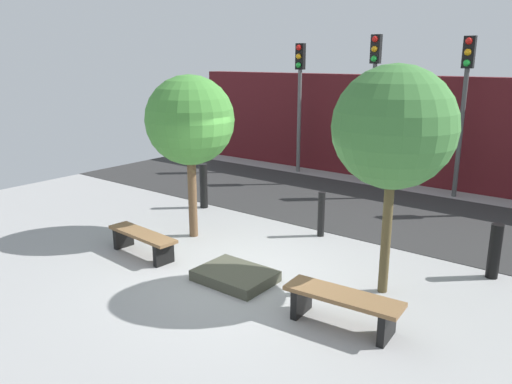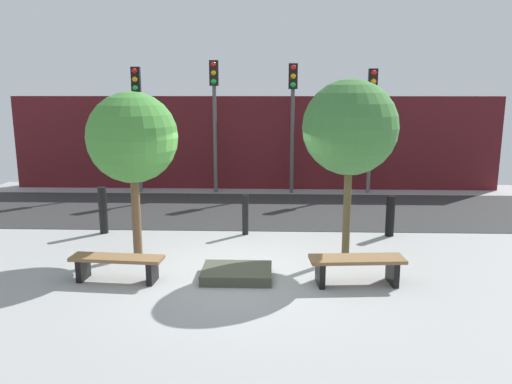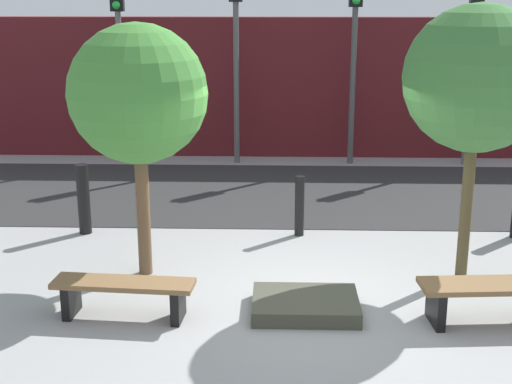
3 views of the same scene
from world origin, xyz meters
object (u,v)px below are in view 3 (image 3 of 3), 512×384
traffic_light_mid_west (236,29)px  bench_left (124,292)px  bollard_left (299,206)px  bench_right (492,295)px  bollard_far_left (84,199)px  traffic_light_west (119,35)px  planter_bed (305,305)px  traffic_light_east (474,37)px  tree_behind_left_bench (138,95)px  traffic_light_mid_east (355,32)px  tree_behind_right_bench (477,79)px

traffic_light_mid_west → bench_left: bearing=-96.2°
bollard_left → bench_right: bearing=-54.8°
bollard_far_left → traffic_light_west: traffic_light_west is taller
planter_bed → traffic_light_east: (3.71, 7.56, 2.61)m
bollard_left → traffic_light_mid_west: 5.52m
bench_right → planter_bed: 2.10m
bollard_left → tree_behind_left_bench: bearing=-142.3°
tree_behind_left_bench → traffic_light_mid_east: (3.32, 6.42, 0.43)m
bench_left → traffic_light_mid_east: bearing=71.2°
bench_right → bollard_left: bearing=120.8°
planter_bed → tree_behind_right_bench: bearing=28.7°
bollard_left → traffic_light_mid_west: size_ratio=0.22×
bench_left → bollard_left: (2.08, 2.94, 0.15)m
planter_bed → bollard_left: size_ratio=1.32×
bench_right → traffic_light_mid_east: size_ratio=0.40×
bench_right → traffic_light_west: bearing=122.3°
planter_bed → bollard_far_left: bollard_far_left is taller
bench_right → bollard_left: bollard_left is taller
bench_left → bench_right: bench_right is taller
planter_bed → bollard_far_left: (-3.31, 2.74, 0.46)m
bench_right → tree_behind_right_bench: bearing=85.6°
bench_left → bollard_far_left: bollard_far_left is taller
bench_left → tree_behind_left_bench: 2.45m
tree_behind_left_bench → traffic_light_mid_west: bearing=82.5°
bollard_far_left → traffic_light_mid_east: (4.55, 4.82, 2.26)m
planter_bed → traffic_light_mid_east: size_ratio=0.30×
bollard_left → traffic_light_mid_east: 5.49m
bollard_left → traffic_light_mid_west: (-1.24, 4.82, 2.40)m
planter_bed → bollard_left: 2.77m
bench_left → bollard_far_left: (-1.23, 2.94, 0.23)m
traffic_light_east → bollard_left: bearing=-127.6°
bench_left → tree_behind_left_bench: (0.00, 1.34, 2.06)m
tree_behind_left_bench → traffic_light_mid_east: bearing=62.7°
traffic_light_mid_west → traffic_light_east: size_ratio=1.07×
planter_bed → traffic_light_east: traffic_light_east is taller
tree_behind_left_bench → traffic_light_west: size_ratio=0.82×
traffic_light_east → bench_left: bearing=-126.7°
bench_left → traffic_light_mid_west: (0.84, 7.76, 2.55)m
traffic_light_mid_east → traffic_light_mid_west: bearing=180.0°
tree_behind_right_bench → traffic_light_east: (1.63, 6.42, 0.12)m
traffic_light_east → bench_right: bearing=-101.9°
bench_right → traffic_light_east: (1.63, 7.76, 2.37)m
bench_right → traffic_light_mid_west: bearing=108.7°
tree_behind_right_bench → bench_left: bearing=-162.2°
bollard_left → traffic_light_west: size_ratio=0.23×
bench_right → bollard_far_left: bearing=147.0°
bench_right → tree_behind_right_bench: 2.61m
planter_bed → traffic_light_west: bearing=116.1°
bench_left → tree_behind_right_bench: tree_behind_right_bench is taller
tree_behind_right_bench → traffic_light_mid_east: traffic_light_mid_east is taller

